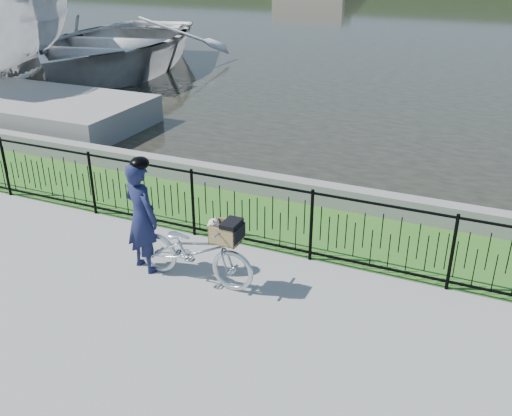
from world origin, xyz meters
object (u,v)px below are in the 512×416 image
at_px(cyclist, 141,215).
at_px(boat_near, 1,26).
at_px(bicycle_rig, 195,250).
at_px(boat_far, 113,44).

xyz_separation_m(cyclist, boat_near, (-10.65, 7.99, 1.07)).
bearing_deg(cyclist, bicycle_rig, 0.30).
xyz_separation_m(bicycle_rig, boat_near, (-11.50, 7.98, 1.44)).
xyz_separation_m(bicycle_rig, cyclist, (-0.85, -0.00, 0.37)).
bearing_deg(bicycle_rig, boat_far, 130.73).
bearing_deg(boat_far, cyclist, -51.87).
height_order(cyclist, boat_far, boat_far).
distance_m(cyclist, boat_far, 14.22).
relative_size(bicycle_rig, boat_far, 0.16).
bearing_deg(boat_far, bicycle_rig, -49.27).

